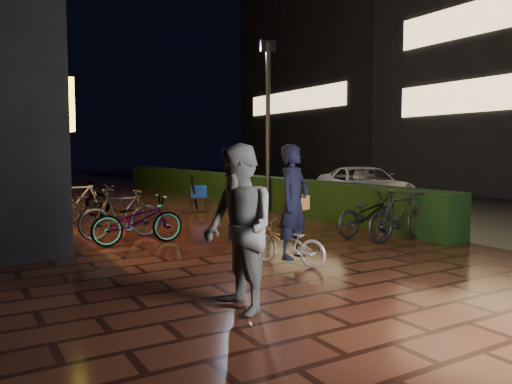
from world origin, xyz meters
TOP-DOWN VIEW (x-y plane):
  - ground at (0.00, 0.00)m, footprint 80.00×80.00m
  - asphalt_road at (9.00, 5.00)m, footprint 11.00×60.00m
  - hedge at (3.30, 8.00)m, footprint 0.70×20.00m
  - bystander_person at (-2.47, -3.44)m, footprint 0.75×0.95m
  - van at (6.21, 3.83)m, footprint 3.81×5.13m
  - far_buildings at (17.23, 9.61)m, footprint 9.08×31.00m
  - lamp_post_hedge at (2.85, 4.34)m, footprint 0.49×0.15m
  - lamp_post_sf at (-2.70, 8.09)m, footprint 0.52×0.16m
  - cyclist at (-0.64, -1.84)m, footprint 0.98×1.42m
  - traffic_barrier at (1.10, 2.77)m, footprint 0.88×1.82m
  - cart_assembly at (1.02, 5.34)m, footprint 0.74×0.63m
  - parked_bikes_storefront at (-2.26, 3.33)m, footprint 2.03×5.04m
  - parked_bikes_hedge at (2.42, -0.80)m, footprint 1.89×1.44m

SIDE VIEW (x-z plane):
  - ground at x=0.00m, z-range 0.00..0.00m
  - asphalt_road at x=9.00m, z-range 0.00..0.01m
  - traffic_barrier at x=1.10m, z-range 0.00..0.74m
  - parked_bikes_hedge at x=2.42m, z-range -0.03..1.02m
  - parked_bikes_storefront at x=-2.26m, z-range -0.03..1.02m
  - hedge at x=3.30m, z-range 0.00..1.00m
  - cart_assembly at x=1.02m, z-range 0.01..1.13m
  - van at x=6.21m, z-range 0.01..1.30m
  - cyclist at x=-0.64m, z-range -0.25..1.68m
  - bystander_person at x=-2.47m, z-range 0.00..1.91m
  - lamp_post_hedge at x=2.85m, z-range 0.25..5.31m
  - lamp_post_sf at x=-2.70m, z-range 0.27..5.65m
  - far_buildings at x=17.23m, z-range -0.53..13.47m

